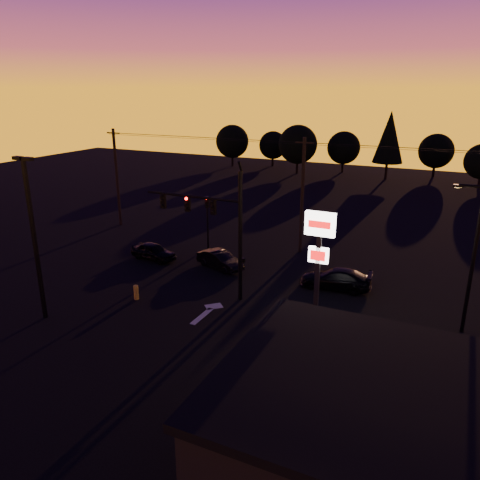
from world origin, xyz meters
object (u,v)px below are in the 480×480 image
object	(u,v)px
streetlight	(472,254)
car_mid	(220,260)
pylon_sign	(319,249)
suv_parked	(321,390)
traffic_signal_mast	(216,220)
car_right	(336,279)
secondary_signal	(207,215)
parking_lot_light	(33,229)
bollard	(136,292)
car_left	(153,251)

from	to	relation	value
streetlight	car_mid	bearing A→B (deg)	170.65
streetlight	pylon_sign	bearing A→B (deg)	-149.92
streetlight	suv_parked	world-z (taller)	streetlight
traffic_signal_mast	car_mid	distance (m)	6.31
car_right	secondary_signal	bearing A→B (deg)	-111.18
secondary_signal	car_right	size ratio (longest dim) A/B	0.95
parking_lot_light	streetlight	xyz separation A→B (m)	(21.41, 8.50, -0.85)
bollard	car_mid	distance (m)	7.27
traffic_signal_mast	pylon_sign	world-z (taller)	traffic_signal_mast
suv_parked	car_right	bearing A→B (deg)	110.68
traffic_signal_mast	secondary_signal	bearing A→B (deg)	123.19
pylon_sign	car_right	distance (m)	7.97
traffic_signal_mast	car_left	world-z (taller)	traffic_signal_mast
car_right	car_left	bearing A→B (deg)	-92.43
traffic_signal_mast	bollard	distance (m)	6.75
pylon_sign	car_mid	bearing A→B (deg)	143.90
bollard	car_mid	bearing A→B (deg)	72.40
pylon_sign	bollard	bearing A→B (deg)	-178.53
car_mid	suv_parked	xyz separation A→B (m)	(11.00, -11.90, 0.12)
pylon_sign	car_left	xyz separation A→B (m)	(-14.55, 6.06, -4.28)
parking_lot_light	pylon_sign	distance (m)	15.19
car_right	suv_parked	bearing A→B (deg)	6.72
traffic_signal_mast	suv_parked	bearing A→B (deg)	-40.77
secondary_signal	streetlight	distance (m)	19.89
secondary_signal	car_right	world-z (taller)	secondary_signal
secondary_signal	car_left	bearing A→B (deg)	-122.96
traffic_signal_mast	streetlight	distance (m)	14.10
parking_lot_light	car_mid	size ratio (longest dim) A/B	2.40
traffic_signal_mast	car_right	size ratio (longest dim) A/B	1.87
secondary_signal	pylon_sign	size ratio (longest dim) A/B	0.64
pylon_sign	bollard	distance (m)	12.15
streetlight	car_left	world-z (taller)	streetlight
parking_lot_light	car_left	size ratio (longest dim) A/B	2.47
secondary_signal	pylon_sign	distance (m)	15.75
parking_lot_light	pylon_sign	size ratio (longest dim) A/B	1.34
bollard	streetlight	bearing A→B (deg)	13.26
suv_parked	car_mid	bearing A→B (deg)	141.56
parking_lot_light	suv_parked	size ratio (longest dim) A/B	1.69
streetlight	car_right	world-z (taller)	streetlight
traffic_signal_mast	parking_lot_light	distance (m)	10.19
secondary_signal	car_left	distance (m)	5.19
bollard	parking_lot_light	bearing A→B (deg)	-127.22
streetlight	bollard	size ratio (longest dim) A/B	8.78
traffic_signal_mast	bollard	world-z (taller)	traffic_signal_mast
parking_lot_light	streetlight	size ratio (longest dim) A/B	1.14
traffic_signal_mast	car_right	distance (m)	8.83
parking_lot_light	pylon_sign	world-z (taller)	parking_lot_light
car_mid	car_right	xyz separation A→B (m)	(8.48, 0.08, 0.04)
car_mid	streetlight	bearing A→B (deg)	-79.95
parking_lot_light	car_right	bearing A→B (deg)	38.95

